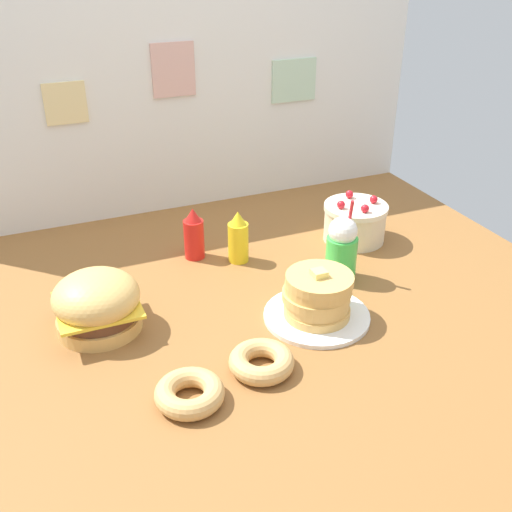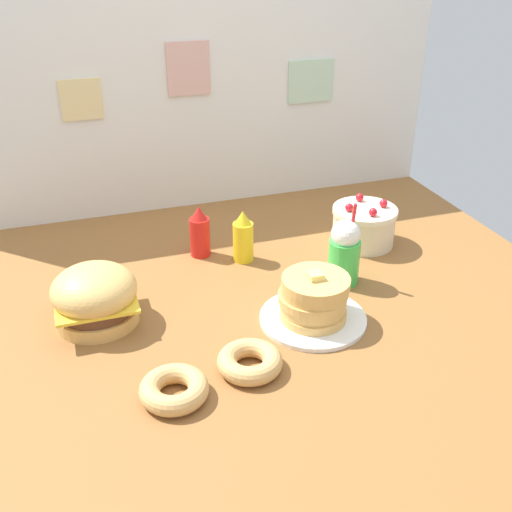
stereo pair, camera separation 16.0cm
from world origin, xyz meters
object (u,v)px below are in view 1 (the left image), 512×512
(pancake_stack, at_px, (317,299))
(ketchup_bottle, at_px, (194,235))
(burger, at_px, (97,303))
(layer_cake, at_px, (355,222))
(mustard_bottle, at_px, (238,238))
(donut_pink_glaze, at_px, (190,393))
(cream_soda_cup, at_px, (342,249))
(donut_chocolate, at_px, (261,361))

(pancake_stack, bearing_deg, ketchup_bottle, 113.28)
(burger, height_order, layer_cake, burger)
(burger, xyz_separation_m, layer_cake, (1.19, 0.25, -0.02))
(pancake_stack, relative_size, layer_cake, 1.36)
(ketchup_bottle, height_order, mustard_bottle, same)
(burger, distance_m, donut_pink_glaze, 0.53)
(layer_cake, relative_size, donut_pink_glaze, 1.34)
(pancake_stack, height_order, cream_soda_cup, cream_soda_cup)
(cream_soda_cup, relative_size, donut_chocolate, 1.61)
(ketchup_bottle, distance_m, donut_chocolate, 0.82)
(ketchup_bottle, xyz_separation_m, cream_soda_cup, (0.49, -0.40, 0.03))
(mustard_bottle, distance_m, donut_pink_glaze, 0.89)
(donut_chocolate, bearing_deg, ketchup_bottle, 87.42)
(ketchup_bottle, height_order, donut_chocolate, ketchup_bottle)
(layer_cake, bearing_deg, burger, -168.10)
(burger, xyz_separation_m, donut_pink_glaze, (0.18, -0.49, -0.07))
(pancake_stack, distance_m, mustard_bottle, 0.53)
(cream_soda_cup, bearing_deg, mustard_bottle, 137.17)
(burger, distance_m, pancake_stack, 0.78)
(layer_cake, distance_m, mustard_bottle, 0.56)
(burger, relative_size, pancake_stack, 0.78)
(burger, xyz_separation_m, mustard_bottle, (0.64, 0.27, 0.00))
(cream_soda_cup, bearing_deg, ketchup_bottle, 140.36)
(ketchup_bottle, bearing_deg, burger, -141.59)
(layer_cake, height_order, cream_soda_cup, cream_soda_cup)
(burger, xyz_separation_m, donut_chocolate, (0.44, -0.44, -0.07))
(cream_soda_cup, bearing_deg, donut_pink_glaze, -149.37)
(pancake_stack, height_order, donut_pink_glaze, pancake_stack)
(layer_cake, xyz_separation_m, cream_soda_cup, (-0.23, -0.28, 0.05))
(pancake_stack, height_order, mustard_bottle, mustard_bottle)
(layer_cake, distance_m, donut_pink_glaze, 1.26)
(pancake_stack, relative_size, cream_soda_cup, 1.13)
(ketchup_bottle, relative_size, donut_pink_glaze, 1.08)
(ketchup_bottle, height_order, donut_pink_glaze, ketchup_bottle)
(donut_chocolate, bearing_deg, pancake_stack, 32.61)
(ketchup_bottle, height_order, cream_soda_cup, cream_soda_cup)
(cream_soda_cup, bearing_deg, donut_chocolate, -142.00)
(pancake_stack, xyz_separation_m, ketchup_bottle, (-0.27, 0.62, 0.03))
(pancake_stack, xyz_separation_m, cream_soda_cup, (0.22, 0.22, 0.06))
(donut_chocolate, bearing_deg, cream_soda_cup, 38.00)
(burger, distance_m, donut_chocolate, 0.62)
(donut_pink_glaze, bearing_deg, mustard_bottle, 59.09)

